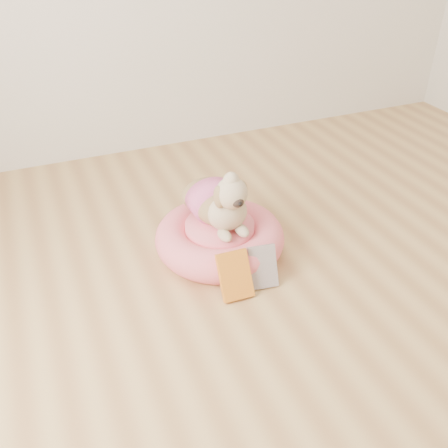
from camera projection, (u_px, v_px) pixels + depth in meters
name	position (u px, v px, depth m)	size (l,w,h in m)	color
floor	(416.00, 418.00, 1.54)	(4.50, 4.50, 0.00)	#AC7A47
pet_bed	(220.00, 238.00, 2.23)	(0.58, 0.58, 0.15)	#FC6280
dog	(219.00, 192.00, 2.12)	(0.28, 0.41, 0.30)	brown
book_yellow	(235.00, 275.00, 1.98)	(0.13, 0.02, 0.19)	gold
book_white	(263.00, 267.00, 2.04)	(0.11, 0.02, 0.18)	white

